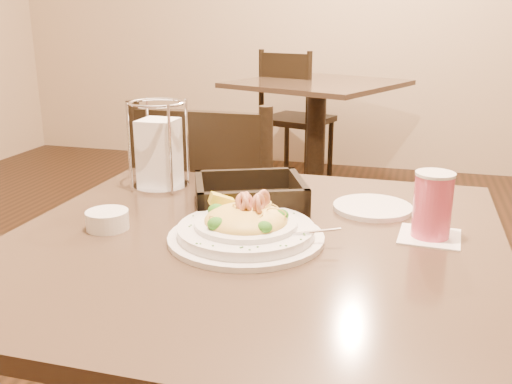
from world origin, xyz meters
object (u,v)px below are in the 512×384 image
(side_plate, at_px, (373,208))
(napkin_caddy, at_px, (159,151))
(butter_ramekin, at_px, (107,220))
(dining_chair_near, at_px, (217,243))
(pasta_bowl, at_px, (246,227))
(background_table, at_px, (316,119))
(main_table, at_px, (253,349))
(drink_glass, at_px, (432,206))
(bread_basket, at_px, (250,198))
(dining_chair_far, at_px, (293,114))

(side_plate, bearing_deg, napkin_caddy, 176.29)
(butter_ramekin, bearing_deg, dining_chair_near, 88.61)
(pasta_bowl, relative_size, side_plate, 1.90)
(background_table, bearing_deg, dining_chair_near, -88.32)
(background_table, height_order, butter_ramekin, butter_ramekin)
(main_table, distance_m, butter_ramekin, 0.38)
(butter_ramekin, bearing_deg, pasta_bowl, 3.07)
(main_table, xyz_separation_m, drink_glass, (0.31, 0.08, 0.30))
(napkin_caddy, height_order, butter_ramekin, napkin_caddy)
(main_table, relative_size, napkin_caddy, 4.37)
(bread_basket, height_order, napkin_caddy, napkin_caddy)
(background_table, distance_m, dining_chair_near, 2.07)
(pasta_bowl, height_order, side_plate, pasta_bowl)
(drink_glass, height_order, side_plate, drink_glass)
(background_table, relative_size, bread_basket, 4.24)
(dining_chair_far, distance_m, drink_glass, 2.94)
(napkin_caddy, bearing_deg, drink_glass, -14.75)
(side_plate, bearing_deg, dining_chair_far, 105.32)
(dining_chair_far, height_order, drink_glass, dining_chair_far)
(side_plate, distance_m, butter_ramekin, 0.54)
(bread_basket, relative_size, napkin_caddy, 1.34)
(background_table, relative_size, napkin_caddy, 5.70)
(background_table, distance_m, napkin_caddy, 2.38)
(dining_chair_near, height_order, dining_chair_far, same)
(drink_glass, relative_size, butter_ramekin, 1.52)
(dining_chair_near, xyz_separation_m, pasta_bowl, (0.26, -0.56, 0.28))
(bread_basket, bearing_deg, main_table, -71.61)
(main_table, bearing_deg, side_plate, 46.74)
(pasta_bowl, distance_m, butter_ramekin, 0.27)
(napkin_caddy, bearing_deg, dining_chair_far, 95.07)
(background_table, relative_size, drink_glass, 9.53)
(side_plate, relative_size, butter_ramekin, 2.03)
(dining_chair_near, distance_m, side_plate, 0.62)
(napkin_caddy, relative_size, side_plate, 1.25)
(drink_glass, height_order, butter_ramekin, drink_glass)
(background_table, height_order, bread_basket, bread_basket)
(dining_chair_near, xyz_separation_m, butter_ramekin, (-0.01, -0.57, 0.27))
(side_plate, bearing_deg, pasta_bowl, -131.67)
(pasta_bowl, height_order, drink_glass, drink_glass)
(dining_chair_far, relative_size, side_plate, 5.66)
(background_table, height_order, dining_chair_near, dining_chair_near)
(background_table, bearing_deg, dining_chair_far, 127.08)
(dining_chair_near, distance_m, napkin_caddy, 0.45)
(main_table, distance_m, background_table, 2.63)
(pasta_bowl, distance_m, napkin_caddy, 0.40)
(pasta_bowl, bearing_deg, butter_ramekin, -176.93)
(bread_basket, relative_size, side_plate, 1.68)
(main_table, xyz_separation_m, butter_ramekin, (-0.28, -0.04, 0.26))
(background_table, bearing_deg, side_plate, -77.63)
(bread_basket, bearing_deg, background_table, 96.36)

